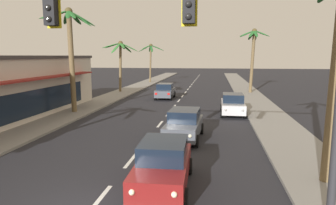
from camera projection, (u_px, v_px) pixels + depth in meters
name	position (u px, v px, depth m)	size (l,w,h in m)	color
sidewalk_right	(261.00, 108.00, 27.68)	(3.20, 110.00, 0.14)	gray
sidewalk_left	(94.00, 104.00, 29.97)	(3.20, 110.00, 0.14)	gray
lane_markings	(179.00, 105.00, 29.58)	(4.28, 89.47, 0.01)	silver
traffic_signal_mast	(197.00, 32.00, 8.05)	(11.55, 0.41, 7.39)	#2D2D33
sedan_lead_at_stop_bar	(163.00, 164.00, 11.06)	(2.04, 4.49, 1.68)	maroon
sedan_third_in_queue	(184.00, 124.00, 17.51)	(2.11, 4.51, 1.68)	#4C515B
sedan_oncoming_far	(165.00, 91.00, 34.10)	(2.01, 4.47, 1.68)	#4C515B
sedan_parked_nearest_kerb	(233.00, 104.00, 24.74)	(1.97, 4.46, 1.68)	silver
palm_left_second	(70.00, 40.00, 24.59)	(4.28, 4.26, 8.44)	brown
palm_left_third	(120.00, 54.00, 39.19)	(4.53, 4.46, 6.55)	brown
palm_left_farthest	(151.00, 53.00, 53.35)	(4.54, 4.45, 6.74)	brown
palm_right_third	(253.00, 48.00, 38.01)	(3.68, 3.51, 7.98)	brown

